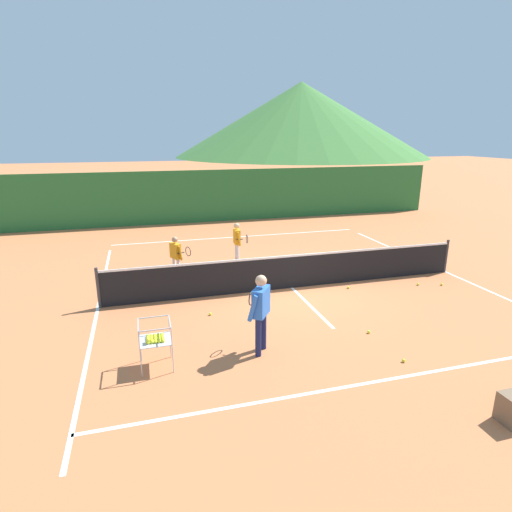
% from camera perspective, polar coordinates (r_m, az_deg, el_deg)
% --- Properties ---
extents(ground_plane, '(120.00, 120.00, 0.00)m').
position_cam_1_polar(ground_plane, '(11.80, 4.96, -4.39)').
color(ground_plane, '#C67042').
extents(line_baseline_near, '(10.37, 0.08, 0.01)m').
position_cam_1_polar(line_baseline_near, '(7.99, 17.53, -15.98)').
color(line_baseline_near, white).
rests_on(line_baseline_near, ground).
extents(line_baseline_far, '(10.37, 0.08, 0.01)m').
position_cam_1_polar(line_baseline_far, '(17.58, -2.29, 2.67)').
color(line_baseline_far, white).
rests_on(line_baseline_far, ground).
extents(line_sideline_west, '(0.08, 11.08, 0.01)m').
position_cam_1_polar(line_sideline_west, '(11.18, -20.98, -6.68)').
color(line_sideline_west, white).
rests_on(line_sideline_west, ground).
extents(line_sideline_east, '(0.08, 11.08, 0.01)m').
position_cam_1_polar(line_sideline_east, '(14.39, 24.69, -1.99)').
color(line_sideline_east, white).
rests_on(line_sideline_east, ground).
extents(line_service_center, '(0.08, 5.35, 0.01)m').
position_cam_1_polar(line_service_center, '(11.80, 4.96, -4.38)').
color(line_service_center, white).
rests_on(line_service_center, ground).
extents(tennis_net, '(10.34, 0.08, 1.05)m').
position_cam_1_polar(tennis_net, '(11.63, 5.02, -2.09)').
color(tennis_net, '#333338').
rests_on(tennis_net, ground).
extents(instructor, '(0.56, 0.81, 1.62)m').
position_cam_1_polar(instructor, '(8.06, 0.64, -7.01)').
color(instructor, '#191E4C').
rests_on(instructor, ground).
extents(student_0, '(0.60, 0.54, 1.30)m').
position_cam_1_polar(student_0, '(12.49, -10.97, 0.33)').
color(student_0, silver).
rests_on(student_0, ground).
extents(student_1, '(0.41, 0.67, 1.37)m').
position_cam_1_polar(student_1, '(13.79, -2.61, 2.33)').
color(student_1, silver).
rests_on(student_1, ground).
extents(ball_cart, '(0.58, 0.58, 0.90)m').
position_cam_1_polar(ball_cart, '(7.95, -13.77, -11.02)').
color(ball_cart, '#B7B7BC').
rests_on(ball_cart, ground).
extents(tennis_ball_0, '(0.07, 0.07, 0.07)m').
position_cam_1_polar(tennis_ball_0, '(13.07, 24.25, -3.58)').
color(tennis_ball_0, yellow).
rests_on(tennis_ball_0, ground).
extents(tennis_ball_1, '(0.07, 0.07, 0.07)m').
position_cam_1_polar(tennis_ball_1, '(10.06, 0.48, -7.93)').
color(tennis_ball_1, yellow).
rests_on(tennis_ball_1, ground).
extents(tennis_ball_2, '(0.07, 0.07, 0.07)m').
position_cam_1_polar(tennis_ball_2, '(12.81, 21.46, -3.64)').
color(tennis_ball_2, yellow).
rests_on(tennis_ball_2, ground).
extents(tennis_ball_3, '(0.07, 0.07, 0.07)m').
position_cam_1_polar(tennis_ball_3, '(8.61, 19.70, -13.42)').
color(tennis_ball_3, yellow).
rests_on(tennis_ball_3, ground).
extents(tennis_ball_4, '(0.07, 0.07, 0.07)m').
position_cam_1_polar(tennis_ball_4, '(9.51, 15.29, -10.06)').
color(tennis_ball_4, yellow).
rests_on(tennis_ball_4, ground).
extents(tennis_ball_5, '(0.07, 0.07, 0.07)m').
position_cam_1_polar(tennis_ball_5, '(10.09, -6.32, -7.96)').
color(tennis_ball_5, yellow).
rests_on(tennis_ball_5, ground).
extents(tennis_ball_7, '(0.07, 0.07, 0.07)m').
position_cam_1_polar(tennis_ball_7, '(11.97, 12.63, -4.26)').
color(tennis_ball_7, yellow).
rests_on(tennis_ball_7, ground).
extents(windscreen_fence, '(22.82, 0.08, 2.54)m').
position_cam_1_polar(windscreen_fence, '(20.71, -4.63, 8.30)').
color(windscreen_fence, '#286B33').
rests_on(windscreen_fence, ground).
extents(hill_0, '(47.93, 47.93, 13.67)m').
position_cam_1_polar(hill_0, '(83.50, 6.18, 18.18)').
color(hill_0, '#427A38').
rests_on(hill_0, ground).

